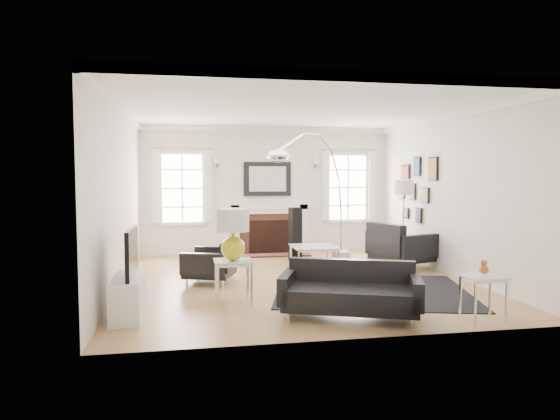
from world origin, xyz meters
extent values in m
plane|color=#A98147|center=(0.00, 0.00, 0.00)|extent=(6.00, 6.00, 0.00)
cube|color=silver|center=(0.00, 3.00, 1.40)|extent=(5.50, 0.04, 2.80)
cube|color=silver|center=(0.00, -3.00, 1.40)|extent=(5.50, 0.04, 2.80)
cube|color=silver|center=(-2.75, 0.00, 1.40)|extent=(0.04, 6.00, 2.80)
cube|color=silver|center=(2.75, 0.00, 1.40)|extent=(0.04, 6.00, 2.80)
cube|color=white|center=(0.00, 0.00, 2.80)|extent=(5.50, 6.00, 0.02)
cube|color=white|center=(0.00, 0.00, 2.74)|extent=(5.50, 6.00, 0.12)
cube|color=white|center=(-0.75, 2.80, 0.55)|extent=(0.18, 0.38, 1.10)
cube|color=white|center=(0.75, 2.80, 0.55)|extent=(0.18, 0.38, 1.10)
cube|color=white|center=(0.00, 2.80, 1.05)|extent=(1.70, 0.38, 0.12)
cube|color=white|center=(0.00, 2.80, 0.95)|extent=(1.50, 0.34, 0.10)
cube|color=brown|center=(0.00, 2.82, 0.45)|extent=(1.30, 0.30, 0.90)
cube|color=black|center=(0.00, 2.72, 0.38)|extent=(0.90, 0.10, 0.76)
cube|color=brown|center=(0.00, 2.55, 0.02)|extent=(1.70, 0.50, 0.04)
cube|color=black|center=(0.00, 2.96, 1.65)|extent=(1.05, 0.06, 0.75)
cube|color=white|center=(0.00, 2.92, 1.65)|extent=(0.82, 0.02, 0.55)
cube|color=white|center=(-1.85, 2.97, 1.45)|extent=(1.00, 0.05, 1.60)
cube|color=white|center=(-1.85, 2.94, 1.45)|extent=(0.84, 0.02, 1.44)
cube|color=white|center=(-2.40, 2.87, 1.50)|extent=(0.14, 0.05, 1.55)
cube|color=white|center=(-1.30, 2.87, 1.50)|extent=(0.14, 0.05, 1.55)
cube|color=white|center=(1.85, 2.97, 1.45)|extent=(1.00, 0.05, 1.60)
cube|color=white|center=(1.85, 2.94, 1.45)|extent=(0.84, 0.02, 1.44)
cube|color=white|center=(1.30, 2.87, 1.50)|extent=(0.14, 0.05, 1.55)
cube|color=white|center=(2.40, 2.87, 1.50)|extent=(0.14, 0.05, 1.55)
cube|color=black|center=(2.72, 0.60, 1.85)|extent=(0.03, 0.34, 0.44)
cube|color=#B36E2F|center=(2.70, 0.60, 1.85)|extent=(0.01, 0.29, 0.39)
cube|color=black|center=(2.72, 1.25, 1.90)|extent=(0.03, 0.28, 0.38)
cube|color=#2F5A83|center=(2.70, 1.25, 1.90)|extent=(0.01, 0.23, 0.33)
cube|color=black|center=(2.72, 1.80, 1.80)|extent=(0.03, 0.40, 0.30)
cube|color=#B9394D|center=(2.70, 1.80, 1.80)|extent=(0.01, 0.35, 0.25)
cube|color=black|center=(2.72, 0.90, 1.35)|extent=(0.03, 0.30, 0.30)
cube|color=#9E9747|center=(2.70, 0.90, 1.35)|extent=(0.01, 0.25, 0.25)
cube|color=black|center=(2.72, 1.45, 1.40)|extent=(0.03, 0.26, 0.34)
cube|color=#4F8360|center=(2.70, 1.45, 1.40)|extent=(0.01, 0.21, 0.29)
cube|color=black|center=(2.72, 2.00, 1.35)|extent=(0.03, 0.32, 0.24)
cube|color=tan|center=(2.70, 2.00, 1.35)|extent=(0.01, 0.27, 0.19)
cube|color=black|center=(2.72, 1.15, 0.95)|extent=(0.03, 0.24, 0.30)
cube|color=#3E3870|center=(2.70, 1.15, 0.95)|extent=(0.01, 0.19, 0.25)
cube|color=black|center=(2.72, 1.75, 0.95)|extent=(0.03, 0.28, 0.22)
cube|color=#864E59|center=(2.70, 1.75, 0.95)|extent=(0.01, 0.23, 0.17)
cube|color=white|center=(-2.45, -1.70, 0.25)|extent=(0.35, 1.00, 0.50)
cube|color=black|center=(-2.40, -1.70, 0.80)|extent=(0.05, 1.00, 0.58)
cube|color=black|center=(0.97, -0.95, 0.01)|extent=(3.31, 2.97, 0.01)
cube|color=black|center=(0.20, -2.23, 0.25)|extent=(1.75, 1.26, 0.26)
cube|color=black|center=(0.32, -1.92, 0.44)|extent=(1.53, 0.68, 0.44)
cube|color=black|center=(-0.52, -1.96, 0.35)|extent=(0.38, 0.75, 0.34)
cube|color=black|center=(0.93, -2.51, 0.35)|extent=(0.38, 0.75, 0.34)
cube|color=black|center=(-1.39, 0.08, 0.25)|extent=(0.92, 0.92, 0.27)
cube|color=black|center=(-1.08, -0.03, 0.45)|extent=(0.36, 0.72, 0.45)
cube|color=black|center=(-1.27, 0.42, 0.36)|extent=(0.72, 0.34, 0.34)
cube|color=black|center=(-1.51, -0.27, 0.36)|extent=(0.72, 0.34, 0.34)
cube|color=black|center=(2.20, 0.73, 0.32)|extent=(1.16, 1.16, 0.34)
cube|color=black|center=(1.81, 0.60, 0.57)|extent=(0.45, 0.91, 0.57)
cube|color=black|center=(2.35, 0.31, 0.45)|extent=(0.90, 0.43, 0.43)
cube|color=black|center=(2.05, 1.16, 0.45)|extent=(0.90, 0.43, 0.43)
cube|color=silver|center=(0.64, 1.32, 0.36)|extent=(0.83, 0.83, 0.02)
cylinder|color=silver|center=(0.27, 0.94, 0.18)|extent=(0.04, 0.04, 0.37)
cylinder|color=silver|center=(1.02, 0.94, 0.18)|extent=(0.04, 0.04, 0.37)
cylinder|color=silver|center=(0.27, 1.69, 0.18)|extent=(0.04, 0.04, 0.37)
cylinder|color=silver|center=(1.02, 1.69, 0.18)|extent=(0.04, 0.04, 0.37)
cube|color=silver|center=(-1.12, -1.21, 0.56)|extent=(0.52, 0.52, 0.02)
cylinder|color=silver|center=(-1.34, -1.43, 0.29)|extent=(0.04, 0.04, 0.57)
cylinder|color=silver|center=(-0.90, -1.43, 0.29)|extent=(0.04, 0.04, 0.57)
cylinder|color=silver|center=(-1.34, -0.99, 0.29)|extent=(0.04, 0.04, 0.57)
cylinder|color=silver|center=(-0.90, -0.99, 0.29)|extent=(0.04, 0.04, 0.57)
cube|color=silver|center=(1.75, -2.60, 0.52)|extent=(0.48, 0.41, 0.02)
cylinder|color=silver|center=(1.55, -2.76, 0.27)|extent=(0.04, 0.04, 0.53)
cylinder|color=silver|center=(1.95, -2.76, 0.27)|extent=(0.04, 0.04, 0.53)
cylinder|color=silver|center=(1.55, -2.43, 0.27)|extent=(0.04, 0.04, 0.53)
cylinder|color=silver|center=(1.95, -2.43, 0.27)|extent=(0.04, 0.04, 0.53)
sphere|color=gold|center=(-1.12, -1.21, 0.74)|extent=(0.33, 0.33, 0.33)
cylinder|color=gold|center=(-1.12, -1.21, 0.90)|extent=(0.04, 0.04, 0.13)
cylinder|color=white|center=(-1.12, -1.21, 1.12)|extent=(0.44, 0.44, 0.31)
sphere|color=#B04F16|center=(1.75, -2.60, 0.61)|extent=(0.11, 0.11, 0.11)
sphere|color=#B04F16|center=(1.75, -2.60, 0.69)|extent=(0.08, 0.08, 0.08)
cube|color=silver|center=(1.28, 1.59, 0.11)|extent=(0.27, 0.43, 0.22)
ellipsoid|color=silver|center=(-0.24, 0.30, 2.05)|extent=(0.37, 0.37, 0.22)
cylinder|color=#A16B38|center=(2.20, 0.71, 0.02)|extent=(0.21, 0.21, 0.03)
cylinder|color=#A16B38|center=(2.20, 0.71, 0.73)|extent=(0.02, 0.02, 1.46)
cylinder|color=white|center=(2.20, 0.71, 1.51)|extent=(0.33, 0.33, 0.27)
cube|color=black|center=(0.41, 1.91, 0.54)|extent=(0.26, 0.26, 1.07)
camera|label=1|loc=(-1.70, -7.95, 1.73)|focal=32.00mm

